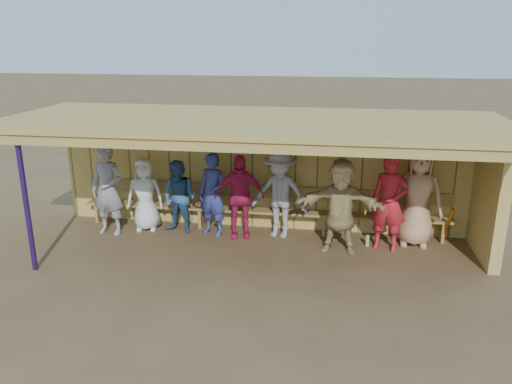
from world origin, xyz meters
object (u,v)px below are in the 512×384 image
player_f (340,206)px  player_g (389,203)px  player_extra (213,194)px  bench (262,205)px  player_d (239,196)px  player_e (280,194)px  player_b (145,194)px  player_h (418,197)px  player_a (108,190)px  player_c (179,197)px

player_f → player_g: size_ratio=0.97×
player_extra → player_f: bearing=9.6°
player_extra → bench: (0.94, 0.41, -0.32)m
player_f → player_g: 0.92m
player_d → player_e: bearing=-3.3°
player_d → player_extra: (-0.55, 0.04, -0.00)m
player_b → player_h: size_ratio=0.79×
player_d → player_h: bearing=-11.1°
player_e → player_extra: player_e is taller
player_a → bench: 3.14m
player_g → player_f: bearing=-152.8°
player_extra → player_h: bearing=21.0°
player_h → bench: 3.08m
player_g → bench: size_ratio=0.24×
player_g → player_extra: 3.43m
player_g → player_extra: size_ratio=1.08×
player_b → bench: player_b is taller
player_g → player_extra: player_g is taller
bench → player_c: bearing=-164.7°
player_d → player_e: 0.81m
player_a → player_d: size_ratio=1.10×
bench → player_d: bearing=-131.1°
player_d → player_extra: size_ratio=1.00×
player_a → player_extra: size_ratio=1.10×
player_c → player_a: bearing=-154.6°
player_c → player_e: bearing=18.9°
player_e → player_f: (1.18, -0.55, -0.00)m
player_f → player_h: size_ratio=0.92×
player_b → player_h: bearing=-9.7°
player_g → bench: (-2.48, 0.61, -0.39)m
player_g → player_h: bearing=41.4°
player_b → player_g: bearing=-13.2°
player_a → player_f: player_a is taller
player_d → player_h: player_h is taller
player_a → player_h: size_ratio=0.96×
player_f → player_g: (0.89, 0.24, 0.02)m
player_b → player_h: 5.42m
player_a → player_g: (5.51, 0.09, -0.02)m
player_extra → player_g: bearing=16.2°
player_c → player_f: player_f is taller
player_f → player_extra: size_ratio=1.05×
player_b → player_e: bearing=-9.0°
player_extra → bench: 1.07m
player_b → player_d: size_ratio=0.90×
player_e → player_f: size_ratio=1.00×
player_e → player_h: (2.63, -0.00, 0.08)m
player_f → player_g: player_g is taller
player_d → player_e: size_ratio=0.95×
player_extra → player_a: bearing=-152.3°
player_a → player_c: (1.41, 0.26, -0.17)m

